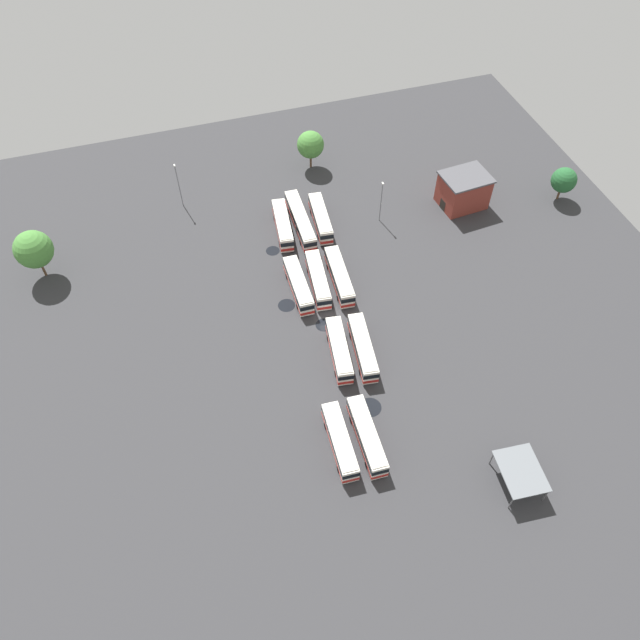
# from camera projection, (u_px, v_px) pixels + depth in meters

# --- Properties ---
(ground_plane) EXTENTS (126.27, 126.27, 0.00)m
(ground_plane) POSITION_uv_depth(u_px,v_px,m) (329.00, 321.00, 103.62)
(ground_plane) COLOR #333335
(bus_row0_slot1) EXTENTS (12.16, 3.00, 3.34)m
(bus_row0_slot1) POSITION_uv_depth(u_px,v_px,m) (367.00, 436.00, 87.96)
(bus_row0_slot1) COLOR silver
(bus_row0_slot1) RESTS_ON ground_plane
(bus_row0_slot2) EXTENTS (11.58, 3.10, 3.34)m
(bus_row0_slot2) POSITION_uv_depth(u_px,v_px,m) (340.00, 441.00, 87.44)
(bus_row0_slot2) COLOR silver
(bus_row0_slot2) RESTS_ON ground_plane
(bus_row1_slot0) EXTENTS (12.23, 4.04, 3.34)m
(bus_row1_slot0) POSITION_uv_depth(u_px,v_px,m) (363.00, 348.00, 97.86)
(bus_row1_slot0) COLOR silver
(bus_row1_slot0) RESTS_ON ground_plane
(bus_row1_slot1) EXTENTS (11.71, 4.10, 3.34)m
(bus_row1_slot1) POSITION_uv_depth(u_px,v_px,m) (339.00, 350.00, 97.57)
(bus_row1_slot1) COLOR silver
(bus_row1_slot1) RESTS_ON ground_plane
(bus_row2_slot0) EXTENTS (12.58, 3.47, 3.34)m
(bus_row2_slot0) POSITION_uv_depth(u_px,v_px,m) (339.00, 276.00, 107.63)
(bus_row2_slot0) COLOR silver
(bus_row2_slot0) RESTS_ON ground_plane
(bus_row2_slot1) EXTENTS (12.08, 3.84, 3.34)m
(bus_row2_slot1) POSITION_uv_depth(u_px,v_px,m) (318.00, 280.00, 107.14)
(bus_row2_slot1) COLOR silver
(bus_row2_slot1) RESTS_ON ground_plane
(bus_row2_slot2) EXTENTS (11.84, 2.75, 3.34)m
(bus_row2_slot2) POSITION_uv_depth(u_px,v_px,m) (298.00, 285.00, 106.32)
(bus_row2_slot2) COLOR silver
(bus_row2_slot2) RESTS_ON ground_plane
(bus_row3_slot0) EXTENTS (11.94, 3.70, 3.34)m
(bus_row3_slot0) POSITION_uv_depth(u_px,v_px,m) (321.00, 218.00, 117.16)
(bus_row3_slot0) COLOR silver
(bus_row3_slot0) RESTS_ON ground_plane
(bus_row3_slot1) EXTENTS (14.85, 2.93, 3.34)m
(bus_row3_slot1) POSITION_uv_depth(u_px,v_px,m) (300.00, 221.00, 116.72)
(bus_row3_slot1) COLOR silver
(bus_row3_slot1) RESTS_ON ground_plane
(bus_row3_slot2) EXTENTS (12.04, 3.91, 3.34)m
(bus_row3_slot2) POSITION_uv_depth(u_px,v_px,m) (283.00, 225.00, 115.96)
(bus_row3_slot2) COLOR silver
(bus_row3_slot2) RESTS_ON ground_plane
(depot_building) EXTENTS (7.95, 9.53, 6.76)m
(depot_building) POSITION_uv_depth(u_px,v_px,m) (463.00, 190.00, 119.84)
(depot_building) COLOR maroon
(depot_building) RESTS_ON ground_plane
(maintenance_shelter) EXTENTS (7.68, 6.18, 3.43)m
(maintenance_shelter) POSITION_uv_depth(u_px,v_px,m) (521.00, 471.00, 83.00)
(maintenance_shelter) COLOR slate
(maintenance_shelter) RESTS_ON ground_plane
(lamp_post_mid_lot) EXTENTS (0.56, 0.28, 8.99)m
(lamp_post_mid_lot) POSITION_uv_depth(u_px,v_px,m) (381.00, 200.00, 115.62)
(lamp_post_mid_lot) COLOR slate
(lamp_post_mid_lot) RESTS_ON ground_plane
(lamp_post_far_corner) EXTENTS (0.56, 0.28, 9.73)m
(lamp_post_far_corner) POSITION_uv_depth(u_px,v_px,m) (179.00, 184.00, 118.05)
(lamp_post_far_corner) COLOR slate
(lamp_post_far_corner) RESTS_ON ground_plane
(tree_north_edge) EXTENTS (6.60, 6.60, 9.62)m
(tree_north_edge) POSITION_uv_depth(u_px,v_px,m) (33.00, 249.00, 105.39)
(tree_north_edge) COLOR brown
(tree_north_edge) RESTS_ON ground_plane
(tree_west_edge) EXTENTS (5.55, 5.55, 8.21)m
(tree_west_edge) POSITION_uv_depth(u_px,v_px,m) (311.00, 145.00, 125.81)
(tree_west_edge) COLOR brown
(tree_west_edge) RESTS_ON ground_plane
(tree_south_edge) EXTENTS (4.92, 4.92, 7.00)m
(tree_south_edge) POSITION_uv_depth(u_px,v_px,m) (564.00, 180.00, 120.01)
(tree_south_edge) COLOR brown
(tree_south_edge) RESTS_ON ground_plane
(puddle_back_corner) EXTENTS (3.41, 3.41, 0.01)m
(puddle_back_corner) POSITION_uv_depth(u_px,v_px,m) (370.00, 407.00, 92.99)
(puddle_back_corner) COLOR black
(puddle_back_corner) RESTS_ON ground_plane
(puddle_between_rows) EXTENTS (2.96, 2.96, 0.01)m
(puddle_between_rows) POSITION_uv_depth(u_px,v_px,m) (287.00, 305.00, 105.74)
(puddle_between_rows) COLOR black
(puddle_between_rows) RESTS_ON ground_plane
(puddle_centre_drain) EXTENTS (2.80, 2.80, 0.01)m
(puddle_centre_drain) POSITION_uv_depth(u_px,v_px,m) (324.00, 325.00, 103.03)
(puddle_centre_drain) COLOR black
(puddle_centre_drain) RESTS_ON ground_plane
(puddle_near_shelter) EXTENTS (2.55, 2.55, 0.01)m
(puddle_near_shelter) POSITION_uv_depth(u_px,v_px,m) (273.00, 251.00, 114.12)
(puddle_near_shelter) COLOR black
(puddle_near_shelter) RESTS_ON ground_plane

